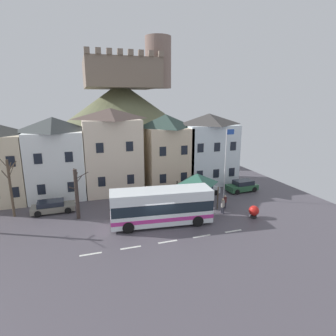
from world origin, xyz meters
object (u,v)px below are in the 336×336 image
townhouse_02 (112,150)px  harbour_buoy (254,211)px  pedestrian_01 (225,201)px  pedestrian_00 (223,205)px  townhouse_03 (166,151)px  transit_bus (161,207)px  public_bench (183,195)px  flagpole (226,160)px  townhouse_01 (56,158)px  bare_tree_01 (10,186)px  bus_shelter (197,179)px  hilltop_castle (122,118)px  townhouse_04 (208,149)px  bare_tree_00 (77,194)px  parked_car_02 (53,206)px  parked_car_01 (202,189)px  parked_car_00 (242,186)px

townhouse_02 → harbour_buoy: size_ratio=8.26×
townhouse_02 → pedestrian_01: bearing=-43.8°
pedestrian_00 → harbour_buoy: pedestrian_00 is taller
townhouse_03 → transit_bus: 12.36m
transit_bus → public_bench: bearing=58.1°
pedestrian_01 → flagpole: flagpole is taller
townhouse_01 → public_bench: 15.17m
bare_tree_01 → bus_shelter: bearing=-8.5°
hilltop_castle → townhouse_04: bearing=-69.5°
public_bench → flagpole: bearing=-18.2°
townhouse_04 → pedestrian_01: townhouse_04 is taller
bare_tree_00 → parked_car_02: bearing=136.1°
townhouse_04 → public_bench: bearing=-136.4°
pedestrian_00 → bare_tree_01: (-19.75, 5.60, 2.26)m
townhouse_02 → flagpole: townhouse_02 is taller
townhouse_01 → parked_car_02: bearing=-94.4°
bare_tree_00 → harbour_buoy: bearing=-17.7°
townhouse_04 → parked_car_01: size_ratio=2.30×
townhouse_02 → bare_tree_00: bearing=-119.2°
transit_bus → pedestrian_01: bearing=17.5°
townhouse_04 → flagpole: size_ratio=1.16×
townhouse_04 → bare_tree_01: bearing=-168.4°
parked_car_02 → public_bench: bearing=-3.4°
parked_car_01 → parked_car_00: bearing=-9.8°
parked_car_01 → pedestrian_01: 4.78m
townhouse_04 → public_bench: 8.77m
pedestrian_01 → bare_tree_00: (-14.65, 2.11, 1.71)m
townhouse_02 → townhouse_03: size_ratio=1.09×
bus_shelter → harbour_buoy: size_ratio=2.93×
pedestrian_00 → harbour_buoy: (2.31, -1.93, -0.14)m
parked_car_02 → bare_tree_01: 4.31m
parked_car_00 → flagpole: flagpole is taller
townhouse_01 → bus_shelter: (14.28, -7.56, -1.68)m
parked_car_02 → bare_tree_01: bearing=178.3°
townhouse_03 → hilltop_castle: hilltop_castle is taller
townhouse_01 → bare_tree_00: 7.82m
townhouse_01 → hilltop_castle: hilltop_castle is taller
townhouse_02 → public_bench: townhouse_02 is taller
parked_car_01 → townhouse_02: bearing=147.2°
townhouse_01 → parked_car_01: bearing=-15.7°
parked_car_02 → bus_shelter: bearing=-11.5°
hilltop_castle → transit_bus: size_ratio=4.37×
townhouse_03 → harbour_buoy: size_ratio=7.59×
harbour_buoy → pedestrian_00: bearing=140.2°
townhouse_03 → hilltop_castle: bearing=96.2°
hilltop_castle → parked_car_02: (-11.44, -26.27, -6.90)m
townhouse_03 → townhouse_04: (5.77, -0.54, 0.01)m
hilltop_castle → bare_tree_00: 30.43m
parked_car_00 → parked_car_02: (-21.95, 0.12, -0.07)m
transit_bus → townhouse_01: bearing=136.5°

